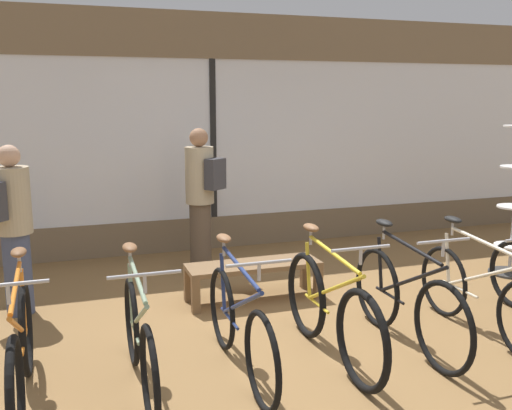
% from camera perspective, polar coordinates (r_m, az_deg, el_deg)
% --- Properties ---
extents(ground_plane, '(24.00, 24.00, 0.00)m').
position_cam_1_polar(ground_plane, '(5.21, 5.01, -13.10)').
color(ground_plane, olive).
extents(shop_back_wall, '(12.00, 0.08, 3.20)m').
position_cam_1_polar(shop_back_wall, '(7.86, -4.36, 7.36)').
color(shop_back_wall, '#7A664C').
rests_on(shop_back_wall, ground_plane).
extents(bicycle_far_left, '(0.46, 1.75, 1.04)m').
position_cam_1_polar(bicycle_far_left, '(4.31, -22.43, -13.49)').
color(bicycle_far_left, black).
rests_on(bicycle_far_left, ground_plane).
extents(bicycle_left, '(0.46, 1.67, 1.03)m').
position_cam_1_polar(bicycle_left, '(4.28, -11.59, -13.12)').
color(bicycle_left, black).
rests_on(bicycle_left, ground_plane).
extents(bicycle_center_left, '(0.46, 1.72, 1.03)m').
position_cam_1_polar(bicycle_center_left, '(4.44, -1.70, -11.95)').
color(bicycle_center_left, black).
rests_on(bicycle_center_left, ground_plane).
extents(bicycle_center, '(0.46, 1.76, 1.06)m').
position_cam_1_polar(bicycle_center, '(4.70, 7.47, -10.50)').
color(bicycle_center, black).
rests_on(bicycle_center, ground_plane).
extents(bicycle_center_right, '(0.46, 1.72, 1.05)m').
position_cam_1_polar(bicycle_center_right, '(5.05, 14.79, -9.29)').
color(bicycle_center_right, black).
rests_on(bicycle_center_right, ground_plane).
extents(bicycle_right, '(0.46, 1.76, 1.02)m').
position_cam_1_polar(bicycle_right, '(5.47, 21.52, -8.29)').
color(bicycle_right, black).
rests_on(bicycle_right, ground_plane).
extents(display_bench, '(1.40, 0.44, 0.40)m').
position_cam_1_polar(display_bench, '(5.98, -0.25, -6.46)').
color(display_bench, brown).
rests_on(display_bench, ground_plane).
extents(customer_near_rack, '(0.52, 0.56, 1.74)m').
position_cam_1_polar(customer_near_rack, '(6.83, -5.52, 0.95)').
color(customer_near_rack, brown).
rests_on(customer_near_rack, ground_plane).
extents(customer_by_window, '(0.53, 0.55, 1.66)m').
position_cam_1_polar(customer_by_window, '(5.93, -23.16, -1.85)').
color(customer_by_window, '#424C6B').
rests_on(customer_by_window, ground_plane).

